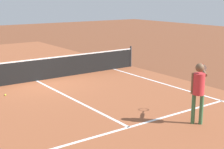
% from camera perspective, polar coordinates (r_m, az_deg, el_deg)
% --- Properties ---
extents(ground_plane, '(60.00, 60.00, 0.00)m').
position_cam_1_polar(ground_plane, '(14.54, -12.94, -1.08)').
color(ground_plane, brown).
extents(court_surface_inbounds, '(10.62, 24.40, 0.00)m').
position_cam_1_polar(court_surface_inbounds, '(14.54, -12.94, -1.08)').
color(court_surface_inbounds, '#9E5433').
rests_on(court_surface_inbounds, ground_plane).
extents(line_sideline_right, '(0.10, 11.89, 0.01)m').
position_cam_1_polar(line_sideline_right, '(12.33, 16.75, -3.86)').
color(line_sideline_right, white).
rests_on(line_sideline_right, ground_plane).
extents(line_service_near, '(8.22, 0.10, 0.01)m').
position_cam_1_polar(line_service_near, '(9.22, 2.94, -9.11)').
color(line_service_near, white).
rests_on(line_service_near, ground_plane).
extents(line_center_service, '(0.10, 6.40, 0.01)m').
position_cam_1_polar(line_center_service, '(11.74, -6.83, -4.22)').
color(line_center_service, white).
rests_on(line_center_service, ground_plane).
extents(net, '(10.46, 0.09, 1.07)m').
position_cam_1_polar(net, '(14.43, -13.04, 0.81)').
color(net, '#33383D').
rests_on(net, ground_plane).
extents(player_near, '(1.05, 0.81, 1.75)m').
position_cam_1_polar(player_near, '(9.46, 14.79, -1.98)').
color(player_near, '#3F7247').
rests_on(player_near, ground_plane).
extents(tennis_ball_near_net, '(0.07, 0.07, 0.07)m').
position_cam_1_polar(tennis_ball_near_net, '(12.65, -18.00, -3.39)').
color(tennis_ball_near_net, '#CCE033').
rests_on(tennis_ball_near_net, ground_plane).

